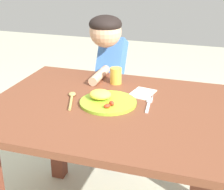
{
  "coord_description": "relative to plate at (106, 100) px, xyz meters",
  "views": [
    {
      "loc": [
        0.43,
        -1.31,
        1.34
      ],
      "look_at": [
        -0.01,
        0.07,
        0.72
      ],
      "focal_mm": 53.96,
      "sensor_mm": 36.0,
      "label": 1
    }
  ],
  "objects": [
    {
      "name": "dining_table",
      "position": [
        0.02,
        -0.02,
        -0.15
      ],
      "size": [
        1.1,
        0.85,
        0.7
      ],
      "color": "brown",
      "rests_on": "ground_plane"
    },
    {
      "name": "drinking_cup",
      "position": [
        -0.03,
        0.26,
        0.03
      ],
      "size": [
        0.06,
        0.06,
        0.09
      ],
      "primitive_type": "cylinder",
      "color": "gold",
      "rests_on": "dining_table"
    },
    {
      "name": "napkin",
      "position": [
        0.13,
        0.16,
        -0.01
      ],
      "size": [
        0.13,
        0.16,
        0.0
      ],
      "primitive_type": "cube",
      "rotation": [
        0.0,
        0.0,
        -0.2
      ],
      "color": "white",
      "rests_on": "dining_table"
    },
    {
      "name": "fork",
      "position": [
        0.19,
        0.05,
        -0.01
      ],
      "size": [
        0.04,
        0.2,
        0.01
      ],
      "rotation": [
        0.0,
        0.0,
        1.68
      ],
      "color": "silver",
      "rests_on": "dining_table"
    },
    {
      "name": "person",
      "position": [
        -0.13,
        0.48,
        -0.11
      ],
      "size": [
        0.18,
        0.45,
        1.03
      ],
      "rotation": [
        0.0,
        0.0,
        3.14
      ],
      "color": "#463E70",
      "rests_on": "ground_plane"
    },
    {
      "name": "plate",
      "position": [
        0.0,
        0.0,
        0.0
      ],
      "size": [
        0.26,
        0.26,
        0.06
      ],
      "color": "#93C131",
      "rests_on": "dining_table"
    },
    {
      "name": "spoon",
      "position": [
        -0.17,
        -0.01,
        -0.01
      ],
      "size": [
        0.09,
        0.19,
        0.02
      ],
      "rotation": [
        0.0,
        0.0,
        1.92
      ],
      "color": "tan",
      "rests_on": "dining_table"
    }
  ]
}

